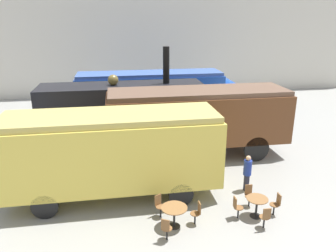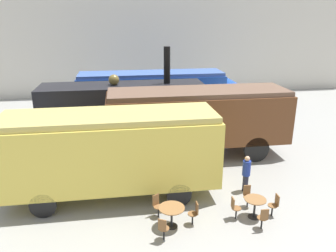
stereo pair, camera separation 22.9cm
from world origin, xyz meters
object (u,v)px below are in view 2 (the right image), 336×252
visitor_person (246,172)px  passenger_coach_wooden (198,116)px  streamlined_locomotive (162,90)px  cafe_chair_0 (195,212)px  steam_locomotive (124,105)px  passenger_coach_vintage (111,149)px  cafe_table_near (172,211)px  cafe_table_mid (255,203)px

visitor_person → passenger_coach_wooden: bearing=105.9°
streamlined_locomotive → visitor_person: 12.17m
passenger_coach_wooden → visitor_person: bearing=-74.1°
cafe_chair_0 → passenger_coach_wooden: bearing=-105.2°
cafe_chair_0 → visitor_person: visitor_person is taller
streamlined_locomotive → steam_locomotive: (-2.91, -4.12, 0.00)m
passenger_coach_vintage → cafe_table_near: size_ratio=9.21×
streamlined_locomotive → cafe_table_near: size_ratio=13.69×
steam_locomotive → cafe_table_mid: steam_locomotive is taller
passenger_coach_wooden → visitor_person: (1.16, -4.07, -1.33)m
steam_locomotive → cafe_chair_0: size_ratio=11.35×
passenger_coach_vintage → cafe_table_near: (2.05, -2.53, -1.45)m
streamlined_locomotive → cafe_chair_0: size_ratio=14.57×
steam_locomotive → cafe_table_near: (1.41, -9.86, -1.31)m
passenger_coach_vintage → streamlined_locomotive: bearing=72.7°
streamlined_locomotive → cafe_table_near: (-1.50, -13.98, -1.31)m
passenger_coach_vintage → cafe_table_near: 3.57m
passenger_coach_vintage → visitor_person: bearing=-5.1°
steam_locomotive → visitor_person: 9.32m
cafe_table_near → cafe_chair_0: cafe_chair_0 is taller
visitor_person → cafe_chair_0: bearing=-143.1°
steam_locomotive → cafe_table_mid: (4.55, -9.75, -1.35)m
cafe_chair_0 → visitor_person: bearing=-144.2°
cafe_table_mid → visitor_person: 1.98m
cafe_table_mid → cafe_chair_0: size_ratio=0.92×
cafe_table_near → cafe_chair_0: size_ratio=1.06×
streamlined_locomotive → cafe_table_mid: streamlined_locomotive is taller
steam_locomotive → cafe_chair_0: (2.25, -9.84, -1.43)m
passenger_coach_wooden → cafe_table_near: 6.73m
passenger_coach_wooden → visitor_person: 4.43m
steam_locomotive → passenger_coach_wooden: steam_locomotive is taller
passenger_coach_wooden → passenger_coach_vintage: size_ratio=1.10×
streamlined_locomotive → passenger_coach_vintage: passenger_coach_vintage is taller
passenger_coach_vintage → visitor_person: size_ratio=5.28×
cafe_chair_0 → cafe_table_mid: bearing=-178.8°
visitor_person → cafe_table_near: bearing=-150.0°
streamlined_locomotive → cafe_table_mid: (1.63, -13.87, -1.35)m
passenger_coach_wooden → cafe_table_mid: (0.77, -5.99, -1.61)m
cafe_table_near → visitor_person: visitor_person is taller
streamlined_locomotive → cafe_chair_0: bearing=-92.7°
steam_locomotive → cafe_table_mid: size_ratio=12.39×
cafe_table_near → cafe_table_mid: size_ratio=1.16×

